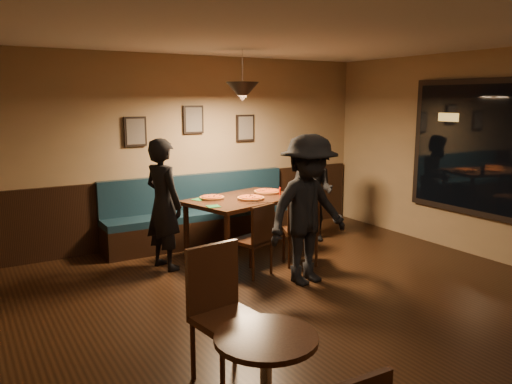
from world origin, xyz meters
TOP-DOWN VIEW (x-y plane):
  - floor at (0.00, 0.00)m, footprint 7.00×7.00m
  - ceiling at (0.00, 0.00)m, footprint 7.00×7.00m
  - wall_back at (0.00, 3.50)m, footprint 6.00×0.00m
  - wainscot at (0.00, 3.47)m, footprint 5.88×0.06m
  - booth_bench at (0.00, 3.20)m, footprint 3.00×0.60m
  - window_frame at (2.96, 0.50)m, footprint 0.06×2.56m
  - window_glass at (2.93, 0.50)m, footprint 0.00×2.40m
  - picture_left at (-0.90, 3.47)m, footprint 0.32×0.04m
  - picture_center at (0.00, 3.47)m, footprint 0.32×0.04m
  - picture_right at (0.90, 3.47)m, footprint 0.32×0.04m
  - pendant_lamp at (0.22, 2.35)m, footprint 0.44×0.44m
  - dining_table at (0.22, 2.35)m, footprint 1.72×1.33m
  - chair_near_left at (-0.09, 1.59)m, footprint 0.51×0.51m
  - chair_near_right at (0.67, 1.63)m, footprint 0.55×0.55m
  - diner_left at (-0.92, 2.38)m, footprint 0.55×0.70m
  - diner_right at (1.51, 2.49)m, footprint 0.82×0.91m
  - diner_front at (0.34, 1.01)m, footprint 1.21×0.79m
  - pizza_a at (-0.17, 2.51)m, footprint 0.43×0.43m
  - pizza_b at (0.26, 2.20)m, footprint 0.43×0.43m
  - pizza_c at (0.71, 2.50)m, footprint 0.48×0.48m
  - soda_glass at (0.84, 2.04)m, footprint 0.09×0.09m
  - tabasco_bottle at (0.78, 2.28)m, footprint 0.03×0.03m
  - napkin_a at (-0.35, 2.55)m, footprint 0.20×0.20m
  - napkin_b at (-0.38, 2.05)m, footprint 0.18×0.18m
  - cutlery_set at (0.20, 1.94)m, footprint 0.19×0.06m
  - cafe_chair_far at (-1.47, -0.42)m, footprint 0.52×0.52m

SIDE VIEW (x-z plane):
  - floor at x=0.00m, z-range 0.00..0.00m
  - dining_table at x=0.22m, z-range 0.00..0.81m
  - chair_near_left at x=-0.09m, z-range 0.00..0.90m
  - chair_near_right at x=0.67m, z-range 0.00..0.94m
  - wainscot at x=0.00m, z-range 0.00..1.00m
  - booth_bench at x=0.00m, z-range 0.00..1.00m
  - cafe_chair_far at x=-1.47m, z-range 0.00..1.05m
  - diner_right at x=1.51m, z-range 0.00..1.52m
  - cutlery_set at x=0.20m, z-range 0.81..0.82m
  - napkin_a at x=-0.35m, z-range 0.81..0.82m
  - napkin_b at x=-0.38m, z-range 0.81..0.82m
  - pizza_a at x=-0.17m, z-range 0.81..0.85m
  - pizza_b at x=0.26m, z-range 0.81..0.85m
  - pizza_c at x=0.71m, z-range 0.81..0.86m
  - diner_left at x=-0.92m, z-range 0.00..1.68m
  - tabasco_bottle at x=0.78m, z-range 0.81..0.93m
  - diner_front at x=0.34m, z-range 0.00..1.76m
  - soda_glass at x=0.84m, z-range 0.81..0.98m
  - wall_back at x=0.00m, z-range -1.60..4.40m
  - window_frame at x=2.96m, z-range 0.57..2.43m
  - window_glass at x=2.93m, z-range 0.30..2.70m
  - picture_left at x=-0.90m, z-range 1.49..1.91m
  - picture_right at x=0.90m, z-range 1.49..1.91m
  - picture_center at x=0.00m, z-range 1.64..2.06m
  - pendant_lamp at x=0.22m, z-range 2.12..2.38m
  - ceiling at x=0.00m, z-range 2.80..2.80m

